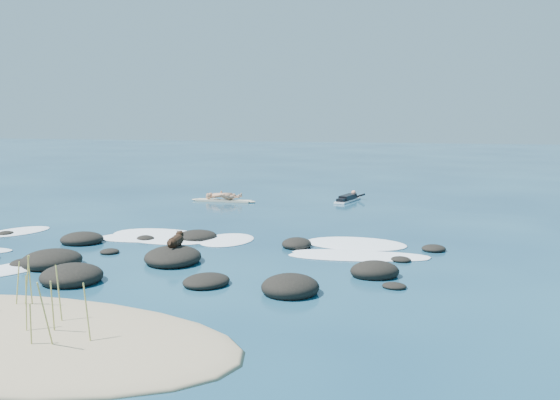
% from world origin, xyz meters
% --- Properties ---
extents(ground, '(160.00, 160.00, 0.00)m').
position_xyz_m(ground, '(0.00, 0.00, 0.00)').
color(ground, '#0A2642').
rests_on(ground, ground).
extents(dune_grass, '(3.96, 2.03, 1.20)m').
position_xyz_m(dune_grass, '(0.13, -8.04, 0.63)').
color(dune_grass, tan).
rests_on(dune_grass, ground).
extents(reef_rocks, '(14.14, 7.23, 0.56)m').
position_xyz_m(reef_rocks, '(-0.33, -2.53, 0.12)').
color(reef_rocks, black).
rests_on(reef_rocks, ground).
extents(breaking_foam, '(15.29, 7.85, 0.12)m').
position_xyz_m(breaking_foam, '(-0.25, -0.14, 0.01)').
color(breaking_foam, white).
rests_on(breaking_foam, ground).
extents(standing_surfer_rig, '(3.06, 0.61, 1.74)m').
position_xyz_m(standing_surfer_rig, '(-2.75, 9.29, 0.69)').
color(standing_surfer_rig, beige).
rests_on(standing_surfer_rig, ground).
extents(paddling_surfer_rig, '(1.12, 2.42, 0.42)m').
position_xyz_m(paddling_surfer_rig, '(2.62, 11.00, 0.14)').
color(paddling_surfer_rig, white).
rests_on(paddling_surfer_rig, ground).
extents(dog, '(0.42, 1.17, 0.74)m').
position_xyz_m(dog, '(0.34, -1.88, 0.49)').
color(dog, black).
rests_on(dog, ground).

